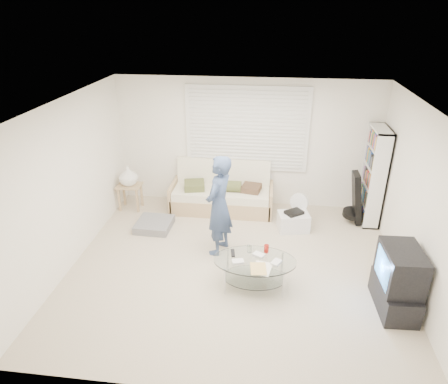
# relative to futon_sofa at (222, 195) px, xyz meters

# --- Properties ---
(ground) EXTENTS (5.00, 5.00, 0.00)m
(ground) POSITION_rel_futon_sofa_xyz_m (0.43, -1.87, -0.31)
(ground) COLOR tan
(ground) RESTS_ON ground
(room_shell) EXTENTS (5.02, 4.52, 2.51)m
(room_shell) POSITION_rel_futon_sofa_xyz_m (0.43, -1.39, 1.31)
(room_shell) COLOR white
(room_shell) RESTS_ON ground
(window_blinds) EXTENTS (2.32, 0.08, 1.62)m
(window_blinds) POSITION_rel_futon_sofa_xyz_m (0.43, 0.33, 1.24)
(window_blinds) COLOR silver
(window_blinds) RESTS_ON ground
(futon_sofa) EXTENTS (1.96, 0.79, 0.96)m
(futon_sofa) POSITION_rel_futon_sofa_xyz_m (0.00, 0.00, 0.00)
(futon_sofa) COLOR tan
(futon_sofa) RESTS_ON ground
(grey_floor_pillow) EXTENTS (0.63, 0.63, 0.14)m
(grey_floor_pillow) POSITION_rel_futon_sofa_xyz_m (-1.12, -0.88, -0.25)
(grey_floor_pillow) COLOR slate
(grey_floor_pillow) RESTS_ON ground
(side_table) EXTENTS (0.45, 0.36, 0.90)m
(side_table) POSITION_rel_futon_sofa_xyz_m (-1.79, -0.19, 0.35)
(side_table) COLOR tan
(side_table) RESTS_ON ground
(bookshelf) EXTENTS (0.28, 0.75, 1.78)m
(bookshelf) POSITION_rel_futon_sofa_xyz_m (2.75, -0.09, 0.57)
(bookshelf) COLOR white
(bookshelf) RESTS_ON ground
(guitar_case) EXTENTS (0.35, 0.36, 0.97)m
(guitar_case) POSITION_rel_futon_sofa_xyz_m (2.48, -0.23, 0.11)
(guitar_case) COLOR black
(guitar_case) RESTS_ON ground
(floor_fan) EXTENTS (0.35, 0.24, 0.57)m
(floor_fan) POSITION_rel_futon_sofa_xyz_m (1.46, -0.29, 0.02)
(floor_fan) COLOR white
(floor_fan) RESTS_ON ground
(storage_bin) EXTENTS (0.60, 0.47, 0.37)m
(storage_bin) POSITION_rel_futon_sofa_xyz_m (1.37, -0.63, -0.15)
(storage_bin) COLOR white
(storage_bin) RESTS_ON ground
(tv_unit) EXTENTS (0.49, 0.85, 0.91)m
(tv_unit) POSITION_rel_futon_sofa_xyz_m (2.63, -2.52, 0.13)
(tv_unit) COLOR black
(tv_unit) RESTS_ON ground
(coffee_table) EXTENTS (1.19, 0.78, 0.55)m
(coffee_table) POSITION_rel_futon_sofa_xyz_m (0.76, -2.28, 0.04)
(coffee_table) COLOR silver
(coffee_table) RESTS_ON ground
(standing_person) EXTENTS (0.57, 0.70, 1.66)m
(standing_person) POSITION_rel_futon_sofa_xyz_m (0.14, -1.46, 0.51)
(standing_person) COLOR navy
(standing_person) RESTS_ON ground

